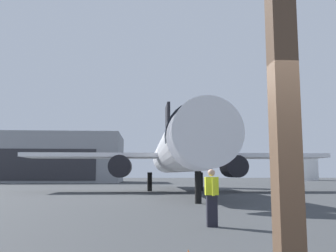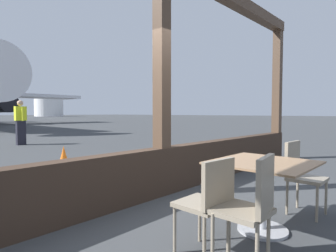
# 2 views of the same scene
# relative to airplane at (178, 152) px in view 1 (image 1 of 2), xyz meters

# --- Properties ---
(ground_plane) EXTENTS (220.00, 220.00, 0.00)m
(ground_plane) POSITION_rel_airplane_xyz_m (-1.80, 10.13, -3.51)
(ground_plane) COLOR #383A3D
(window_frame) EXTENTS (9.14, 0.24, 3.67)m
(window_frame) POSITION_rel_airplane_xyz_m (-1.80, -29.87, -2.26)
(window_frame) COLOR #38281E
(window_frame) RESTS_ON ground
(airplane) EXTENTS (27.11, 32.17, 10.32)m
(airplane) POSITION_rel_airplane_xyz_m (0.00, 0.00, 0.00)
(airplane) COLOR silver
(airplane) RESTS_ON ground
(ground_crew_worker) EXTENTS (0.40, 0.57, 1.74)m
(ground_crew_worker) POSITION_rel_airplane_xyz_m (-0.86, -21.28, -2.61)
(ground_crew_worker) COLOR black
(ground_crew_worker) RESTS_ON ground
(distant_hangar) EXTENTS (25.01, 17.20, 9.01)m
(distant_hangar) POSITION_rel_airplane_xyz_m (-19.93, 40.92, 0.99)
(distant_hangar) COLOR gray
(distant_hangar) RESTS_ON ground
(fuel_storage_tank) EXTENTS (9.07, 9.07, 5.76)m
(fuel_storage_tank) POSITION_rel_airplane_xyz_m (36.11, 59.92, -0.63)
(fuel_storage_tank) COLOR white
(fuel_storage_tank) RESTS_ON ground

